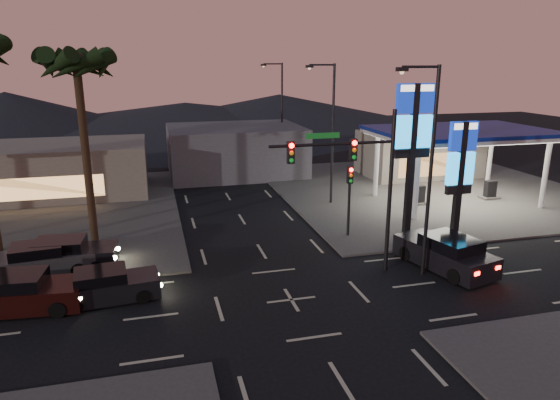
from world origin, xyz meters
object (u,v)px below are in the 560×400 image
object	(u,v)px
car_lane_a_front	(107,286)
traffic_signal_mast	(358,170)
pylon_sign_short	(461,164)
car_lane_b_front	(44,260)
pylon_sign_tall	(413,132)
car_lane_b_mid	(66,255)
suv_station	(446,253)
gas_station	(461,134)
car_lane_a_mid	(22,293)

from	to	relation	value
car_lane_a_front	traffic_signal_mast	bearing A→B (deg)	-0.23
pylon_sign_short	car_lane_a_front	world-z (taller)	pylon_sign_short
car_lane_a_front	car_lane_b_front	xyz separation A→B (m)	(-3.22, 3.76, 0.06)
pylon_sign_tall	car_lane_b_mid	distance (m)	19.39
car_lane_a_front	car_lane_b_front	world-z (taller)	car_lane_b_front
pylon_sign_tall	car_lane_a_front	size ratio (longest dim) A/B	1.98
car_lane_a_front	suv_station	world-z (taller)	suv_station
traffic_signal_mast	car_lane_b_mid	size ratio (longest dim) A/B	1.62
gas_station	car_lane_b_front	size ratio (longest dim) A/B	2.47
gas_station	car_lane_a_mid	xyz separation A→B (m)	(-27.18, -10.00, -4.34)
gas_station	car_lane_a_front	xyz separation A→B (m)	(-23.80, -9.97, -4.41)
pylon_sign_short	car_lane_a_front	bearing A→B (deg)	-172.53
gas_station	traffic_signal_mast	size ratio (longest dim) A/B	1.53
gas_station	car_lane_b_front	bearing A→B (deg)	-167.07
pylon_sign_tall	car_lane_b_front	bearing A→B (deg)	179.13
gas_station	pylon_sign_tall	distance (m)	10.01
car_lane_a_front	car_lane_b_mid	bearing A→B (deg)	118.16
pylon_sign_tall	traffic_signal_mast	world-z (taller)	pylon_sign_tall
car_lane_b_front	suv_station	bearing A→B (deg)	-12.71
pylon_sign_short	gas_station	bearing A→B (deg)	56.31
traffic_signal_mast	car_lane_a_front	size ratio (longest dim) A/B	1.76
car_lane_b_mid	gas_station	bearing A→B (deg)	12.58
suv_station	car_lane_a_front	bearing A→B (deg)	177.75
car_lane_a_mid	car_lane_b_mid	size ratio (longest dim) A/B	1.03
gas_station	pylon_sign_short	xyz separation A→B (m)	(-5.00, -7.50, -0.42)
car_lane_b_front	car_lane_b_mid	xyz separation A→B (m)	(0.99, 0.40, 0.00)
pylon_sign_tall	suv_station	xyz separation A→B (m)	(-0.02, -4.10, -5.58)
traffic_signal_mast	car_lane_a_mid	xyz separation A→B (m)	(-14.94, 0.02, -4.48)
gas_station	car_lane_b_mid	size ratio (longest dim) A/B	2.47
traffic_signal_mast	gas_station	bearing A→B (deg)	39.28
car_lane_a_mid	suv_station	distance (m)	19.67
pylon_sign_short	car_lane_b_mid	world-z (taller)	pylon_sign_short
car_lane_a_front	car_lane_a_mid	bearing A→B (deg)	-179.49
pylon_sign_short	traffic_signal_mast	size ratio (longest dim) A/B	0.88
pylon_sign_tall	car_lane_a_front	bearing A→B (deg)	-168.00
car_lane_a_mid	car_lane_b_front	xyz separation A→B (m)	(0.16, 3.79, -0.02)
gas_station	car_lane_b_mid	distance (m)	27.02
pylon_sign_short	car_lane_b_mid	xyz separation A→B (m)	(-21.03, 1.69, -3.93)
car_lane_b_front	pylon_sign_short	bearing A→B (deg)	-3.37
gas_station	car_lane_a_front	distance (m)	26.18
gas_station	pylon_sign_short	distance (m)	9.02
gas_station	car_lane_a_front	world-z (taller)	gas_station
pylon_sign_tall	car_lane_a_front	world-z (taller)	pylon_sign_tall
pylon_sign_short	pylon_sign_tall	bearing A→B (deg)	158.20
traffic_signal_mast	car_lane_b_mid	xyz separation A→B (m)	(-13.78, 4.20, -4.50)
car_lane_a_mid	car_lane_b_front	distance (m)	3.79
car_lane_b_front	suv_station	distance (m)	19.99
traffic_signal_mast	car_lane_a_front	xyz separation A→B (m)	(-11.56, 0.05, -4.56)
pylon_sign_short	car_lane_b_front	bearing A→B (deg)	176.63
car_lane_a_mid	gas_station	bearing A→B (deg)	20.19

